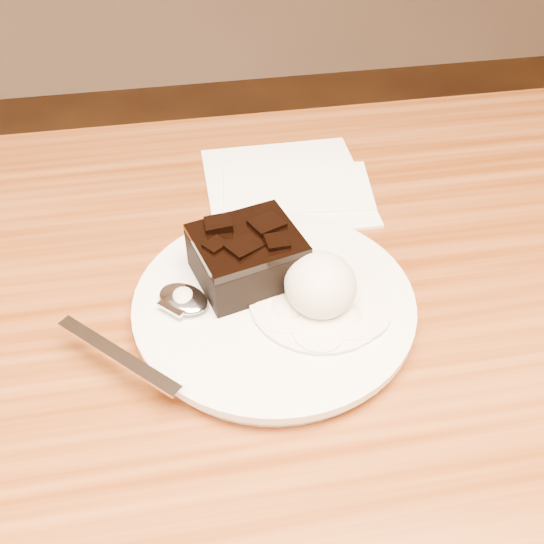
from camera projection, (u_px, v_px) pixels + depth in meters
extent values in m
cylinder|color=white|center=(274.00, 307.00, 0.53)|extent=(0.23, 0.23, 0.02)
cube|color=black|center=(247.00, 260.00, 0.53)|extent=(0.10, 0.09, 0.04)
ellipsoid|color=beige|center=(320.00, 285.00, 0.50)|extent=(0.06, 0.06, 0.05)
cylinder|color=white|center=(319.00, 301.00, 0.52)|extent=(0.11, 0.11, 0.00)
cube|color=white|center=(286.00, 185.00, 0.66)|extent=(0.16, 0.16, 0.01)
cube|color=black|center=(305.00, 305.00, 0.51)|extent=(0.01, 0.01, 0.00)
cube|color=black|center=(278.00, 287.00, 0.53)|extent=(0.01, 0.01, 0.00)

